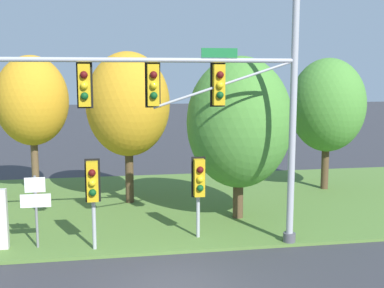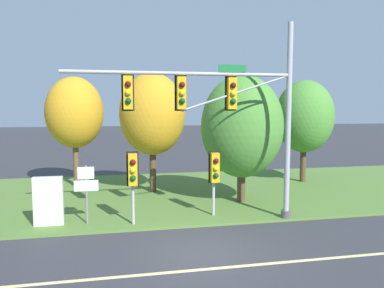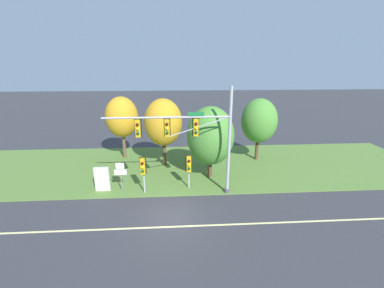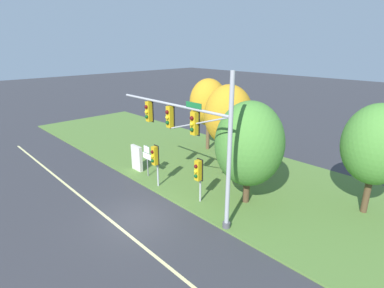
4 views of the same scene
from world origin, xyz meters
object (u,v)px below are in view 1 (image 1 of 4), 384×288
(tree_mid_verge, at_px, (327,105))
(tree_left_of_mast, at_px, (128,105))
(route_sign_post, at_px, (36,202))
(pedestrian_signal_further_along, at_px, (199,182))
(tree_nearest_road, at_px, (32,101))
(traffic_signal_mast, at_px, (209,100))
(tree_behind_signpost, at_px, (239,123))
(pedestrian_signal_near_kerb, at_px, (93,186))

(tree_mid_verge, bearing_deg, tree_left_of_mast, -174.17)
(route_sign_post, bearing_deg, pedestrian_signal_further_along, -0.43)
(tree_left_of_mast, distance_m, tree_mid_verge, 9.30)
(pedestrian_signal_further_along, bearing_deg, tree_left_of_mast, 112.33)
(tree_nearest_road, xyz_separation_m, tree_left_of_mast, (4.19, -2.35, -0.06))
(pedestrian_signal_further_along, distance_m, tree_nearest_road, 9.95)
(traffic_signal_mast, distance_m, tree_mid_verge, 9.77)
(traffic_signal_mast, height_order, tree_behind_signpost, traffic_signal_mast)
(route_sign_post, height_order, tree_left_of_mast, tree_left_of_mast)
(tree_mid_verge, bearing_deg, tree_behind_signpost, -143.84)
(pedestrian_signal_further_along, bearing_deg, tree_behind_signpost, 48.31)
(route_sign_post, relative_size, tree_left_of_mast, 0.36)
(pedestrian_signal_near_kerb, distance_m, tree_nearest_road, 8.74)
(tree_nearest_road, relative_size, tree_behind_signpost, 1.03)
(pedestrian_signal_near_kerb, xyz_separation_m, tree_mid_verge, (10.55, 6.55, 1.92))
(tree_behind_signpost, bearing_deg, route_sign_post, -163.48)
(tree_mid_verge, bearing_deg, route_sign_post, -154.23)
(pedestrian_signal_near_kerb, distance_m, tree_left_of_mast, 6.13)
(tree_nearest_road, xyz_separation_m, tree_mid_verge, (13.43, -1.41, -0.25))
(tree_behind_signpost, bearing_deg, pedestrian_signal_near_kerb, -152.99)
(traffic_signal_mast, height_order, tree_left_of_mast, traffic_signal_mast)
(route_sign_post, xyz_separation_m, tree_nearest_road, (-1.11, 7.36, 2.73))
(route_sign_post, bearing_deg, tree_mid_verge, 25.77)
(traffic_signal_mast, distance_m, tree_behind_signpost, 3.53)
(traffic_signal_mast, relative_size, tree_behind_signpost, 1.47)
(tree_behind_signpost, bearing_deg, tree_nearest_road, 147.12)
(pedestrian_signal_further_along, xyz_separation_m, tree_mid_verge, (7.17, 5.99, 2.04))
(traffic_signal_mast, height_order, pedestrian_signal_further_along, traffic_signal_mast)
(tree_nearest_road, bearing_deg, pedestrian_signal_near_kerb, -70.09)
(tree_behind_signpost, bearing_deg, tree_mid_verge, 36.16)
(pedestrian_signal_near_kerb, distance_m, tree_mid_verge, 12.56)
(route_sign_post, height_order, tree_nearest_road, tree_nearest_road)
(traffic_signal_mast, bearing_deg, route_sign_post, 171.18)
(tree_nearest_road, relative_size, tree_mid_verge, 1.02)
(traffic_signal_mast, xyz_separation_m, pedestrian_signal_near_kerb, (-3.54, 0.23, -2.58))
(pedestrian_signal_further_along, bearing_deg, tree_mid_verge, 39.84)
(tree_left_of_mast, relative_size, tree_behind_signpost, 1.04)
(pedestrian_signal_further_along, relative_size, tree_left_of_mast, 0.43)
(pedestrian_signal_further_along, height_order, tree_left_of_mast, tree_left_of_mast)
(tree_behind_signpost, bearing_deg, pedestrian_signal_further_along, -131.69)
(pedestrian_signal_further_along, height_order, route_sign_post, pedestrian_signal_further_along)
(tree_nearest_road, height_order, tree_mid_verge, tree_nearest_road)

